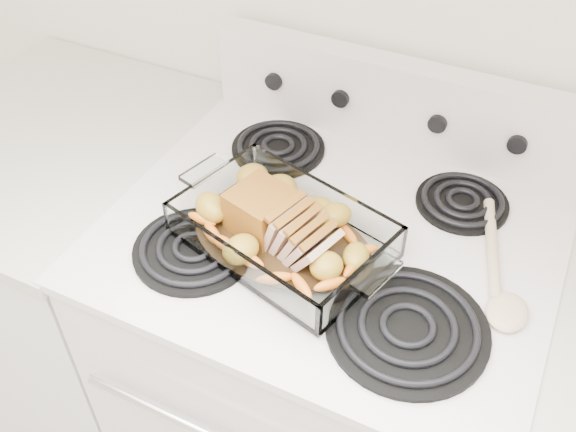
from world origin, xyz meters
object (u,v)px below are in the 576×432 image
at_px(counter_left, 90,279).
at_px(pork_roast, 272,221).
at_px(electric_range, 324,371).
at_px(baking_dish, 283,236).

xyz_separation_m(counter_left, pork_roast, (0.59, -0.08, 0.52)).
distance_m(electric_range, baking_dish, 0.49).
relative_size(electric_range, pork_roast, 5.62).
xyz_separation_m(electric_range, counter_left, (-0.67, -0.00, -0.02)).
distance_m(baking_dish, pork_roast, 0.03).
bearing_deg(baking_dish, counter_left, -172.56).
xyz_separation_m(baking_dish, pork_roast, (-0.02, 0.00, 0.03)).
distance_m(electric_range, counter_left, 0.67).
xyz_separation_m(counter_left, baking_dish, (0.61, -0.08, 0.50)).
bearing_deg(electric_range, pork_roast, -132.11).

